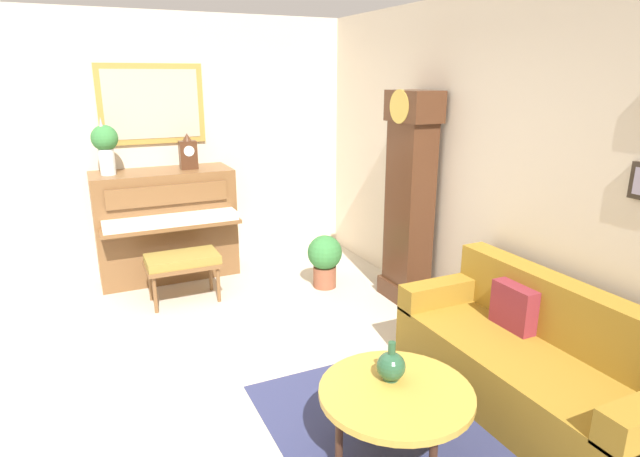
# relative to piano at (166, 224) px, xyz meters

# --- Properties ---
(ground_plane) EXTENTS (6.40, 6.00, 0.10)m
(ground_plane) POSITION_rel_piano_xyz_m (2.23, -0.13, -0.65)
(ground_plane) COLOR beige
(wall_left) EXTENTS (0.13, 4.90, 2.80)m
(wall_left) POSITION_rel_piano_xyz_m (-0.37, -0.12, 0.81)
(wall_left) COLOR beige
(wall_left) RESTS_ON ground_plane
(wall_back) EXTENTS (5.30, 0.13, 2.80)m
(wall_back) POSITION_rel_piano_xyz_m (2.24, 2.27, 0.81)
(wall_back) COLOR beige
(wall_back) RESTS_ON ground_plane
(area_rug) EXTENTS (2.10, 1.50, 0.01)m
(area_rug) POSITION_rel_piano_xyz_m (3.51, 0.84, -0.59)
(area_rug) COLOR navy
(area_rug) RESTS_ON ground_plane
(piano) EXTENTS (0.87, 1.44, 1.18)m
(piano) POSITION_rel_piano_xyz_m (0.00, 0.00, 0.00)
(piano) COLOR brown
(piano) RESTS_ON ground_plane
(piano_bench) EXTENTS (0.42, 0.70, 0.48)m
(piano_bench) POSITION_rel_piano_xyz_m (0.77, 0.01, -0.19)
(piano_bench) COLOR brown
(piano_bench) RESTS_ON ground_plane
(grandfather_clock) EXTENTS (0.52, 0.34, 2.03)m
(grandfather_clock) POSITION_rel_piano_xyz_m (1.63, 2.02, 0.37)
(grandfather_clock) COLOR #4C2B19
(grandfather_clock) RESTS_ON ground_plane
(couch) EXTENTS (1.90, 0.80, 0.84)m
(couch) POSITION_rel_piano_xyz_m (3.47, 1.79, -0.28)
(couch) COLOR olive
(couch) RESTS_ON ground_plane
(coffee_table) EXTENTS (0.88, 0.88, 0.44)m
(coffee_table) POSITION_rel_piano_xyz_m (3.52, 0.68, -0.18)
(coffee_table) COLOR gold
(coffee_table) RESTS_ON ground_plane
(mantel_clock) EXTENTS (0.13, 0.18, 0.38)m
(mantel_clock) POSITION_rel_piano_xyz_m (0.00, 0.29, 0.75)
(mantel_clock) COLOR #4C2B19
(mantel_clock) RESTS_ON piano
(flower_vase) EXTENTS (0.26, 0.26, 0.58)m
(flower_vase) POSITION_rel_piano_xyz_m (0.00, -0.52, 0.90)
(flower_vase) COLOR silver
(flower_vase) RESTS_ON piano
(green_jug) EXTENTS (0.17, 0.17, 0.24)m
(green_jug) POSITION_rel_piano_xyz_m (3.41, 0.71, -0.07)
(green_jug) COLOR #234C33
(green_jug) RESTS_ON coffee_table
(potted_plant) EXTENTS (0.36, 0.36, 0.56)m
(potted_plant) POSITION_rel_piano_xyz_m (1.02, 1.42, -0.27)
(potted_plant) COLOR #935138
(potted_plant) RESTS_ON ground_plane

